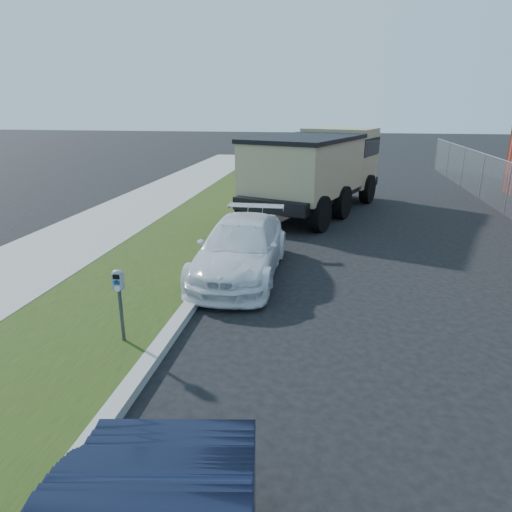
# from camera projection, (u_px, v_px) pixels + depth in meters

# --- Properties ---
(ground) EXTENTS (120.00, 120.00, 0.00)m
(ground) POSITION_uv_depth(u_px,v_px,m) (328.00, 335.00, 7.68)
(ground) COLOR black
(ground) RESTS_ON ground
(streetside) EXTENTS (6.12, 50.00, 0.15)m
(streetside) POSITION_uv_depth(u_px,v_px,m) (83.00, 272.00, 10.40)
(streetside) COLOR gray
(streetside) RESTS_ON ground
(parking_meter) EXTENTS (0.17, 0.12, 1.20)m
(parking_meter) POSITION_uv_depth(u_px,v_px,m) (119.00, 290.00, 6.99)
(parking_meter) COLOR #3F4247
(parking_meter) RESTS_ON ground
(white_wagon) EXTENTS (1.76, 4.32, 1.25)m
(white_wagon) POSITION_uv_depth(u_px,v_px,m) (241.00, 248.00, 10.25)
(white_wagon) COLOR white
(white_wagon) RESTS_ON ground
(dump_truck) EXTENTS (4.93, 7.65, 2.82)m
(dump_truck) POSITION_uv_depth(u_px,v_px,m) (318.00, 166.00, 16.45)
(dump_truck) COLOR black
(dump_truck) RESTS_ON ground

